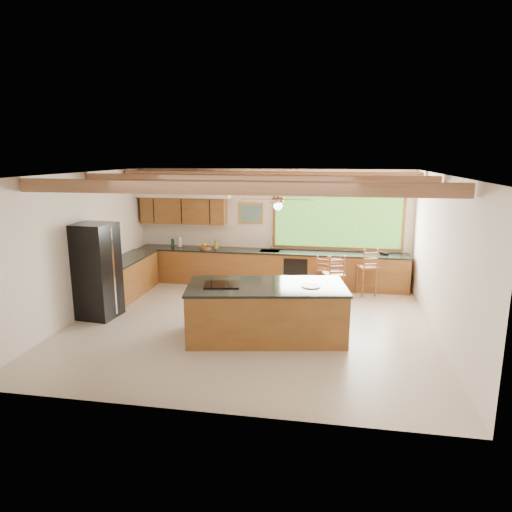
# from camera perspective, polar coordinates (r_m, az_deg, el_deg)

# --- Properties ---
(ground) EXTENTS (7.20, 7.20, 0.00)m
(ground) POSITION_cam_1_polar(r_m,az_deg,el_deg) (9.32, -0.86, -8.56)
(ground) COLOR #BAAB9B
(ground) RESTS_ON ground
(room_shell) EXTENTS (7.27, 6.54, 3.02)m
(room_shell) POSITION_cam_1_polar(r_m,az_deg,el_deg) (9.43, -1.18, 5.59)
(room_shell) COLOR beige
(room_shell) RESTS_ON ground
(counter_run) EXTENTS (7.12, 3.10, 1.22)m
(counter_run) POSITION_cam_1_polar(r_m,az_deg,el_deg) (11.69, -2.53, -1.77)
(counter_run) COLOR brown
(counter_run) RESTS_ON ground
(island) EXTENTS (3.10, 1.85, 1.03)m
(island) POSITION_cam_1_polar(r_m,az_deg,el_deg) (8.56, 1.29, -6.89)
(island) COLOR brown
(island) RESTS_ON ground
(refrigerator) EXTENTS (0.85, 0.83, 1.99)m
(refrigerator) POSITION_cam_1_polar(r_m,az_deg,el_deg) (10.04, -19.33, -1.77)
(refrigerator) COLOR black
(refrigerator) RESTS_ON ground
(bar_stool_a) EXTENTS (0.54, 0.54, 1.17)m
(bar_stool_a) POSITION_cam_1_polar(r_m,az_deg,el_deg) (10.42, 9.68, -2.42)
(bar_stool_a) COLOR brown
(bar_stool_a) RESTS_ON ground
(bar_stool_b) EXTENTS (0.46, 0.46, 0.97)m
(bar_stool_b) POSITION_cam_1_polar(r_m,az_deg,el_deg) (11.25, 8.60, -1.90)
(bar_stool_b) COLOR brown
(bar_stool_b) RESTS_ON ground
(bar_stool_c) EXTENTS (0.40, 0.40, 1.00)m
(bar_stool_c) POSITION_cam_1_polar(r_m,az_deg,el_deg) (11.28, 9.71, -1.81)
(bar_stool_c) COLOR brown
(bar_stool_c) RESTS_ON ground
(bar_stool_d) EXTENTS (0.55, 0.55, 1.19)m
(bar_stool_d) POSITION_cam_1_polar(r_m,az_deg,el_deg) (11.27, 13.71, -1.42)
(bar_stool_d) COLOR brown
(bar_stool_d) RESTS_ON ground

